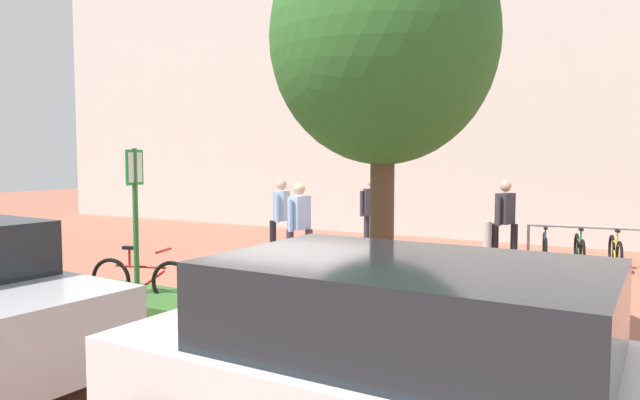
% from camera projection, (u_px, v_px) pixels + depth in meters
% --- Properties ---
extents(ground_plane, '(60.00, 60.00, 0.00)m').
position_uv_depth(ground_plane, '(292.00, 285.00, 9.99)').
color(ground_plane, '#9E5B47').
extents(building_facade, '(28.00, 1.20, 10.00)m').
position_uv_depth(building_facade, '(432.00, 56.00, 16.20)').
color(building_facade, silver).
rests_on(building_facade, ground).
extents(planter_strip, '(7.00, 1.10, 0.16)m').
position_uv_depth(planter_strip, '(179.00, 305.00, 8.32)').
color(planter_strip, '#336028').
rests_on(planter_strip, ground).
extents(tree_sidewalk, '(2.60, 2.60, 4.96)m').
position_uv_depth(tree_sidewalk, '(383.00, 41.00, 6.63)').
color(tree_sidewalk, brown).
rests_on(tree_sidewalk, ground).
extents(parking_sign_post, '(0.08, 0.36, 2.32)m').
position_uv_depth(parking_sign_post, '(135.00, 202.00, 8.61)').
color(parking_sign_post, '#2D7238').
rests_on(parking_sign_post, ground).
extents(bike_at_sign, '(1.64, 0.55, 0.86)m').
position_uv_depth(bike_at_sign, '(141.00, 280.00, 8.75)').
color(bike_at_sign, black).
rests_on(bike_at_sign, ground).
extents(bike_rack_cluster, '(2.65, 1.70, 0.83)m').
position_uv_depth(bike_rack_cluster, '(597.00, 250.00, 11.59)').
color(bike_rack_cluster, '#99999E').
rests_on(bike_rack_cluster, ground).
extents(bollard_steel, '(0.16, 0.16, 0.90)m').
position_uv_depth(bollard_steel, '(487.00, 244.00, 11.76)').
color(bollard_steel, '#ADADB2').
rests_on(bollard_steel, ground).
extents(person_suited_navy, '(0.49, 0.44, 1.72)m').
position_uv_depth(person_suited_navy, '(373.00, 210.00, 13.47)').
color(person_suited_navy, '#2D2D38').
rests_on(person_suited_navy, ground).
extents(person_shirt_white, '(0.43, 0.60, 1.72)m').
position_uv_depth(person_shirt_white, '(282.00, 214.00, 12.40)').
color(person_shirt_white, black).
rests_on(person_shirt_white, ground).
extents(person_casual_tan, '(0.48, 0.60, 1.72)m').
position_uv_depth(person_casual_tan, '(299.00, 222.00, 10.84)').
color(person_casual_tan, '#383342').
rests_on(person_casual_tan, ground).
extents(person_suited_dark, '(0.50, 0.59, 1.72)m').
position_uv_depth(person_suited_dark, '(505.00, 217.00, 11.74)').
color(person_suited_dark, black).
rests_on(person_suited_dark, ground).
extents(car_white_hatch, '(4.36, 2.15, 1.54)m').
position_uv_depth(car_white_hatch, '(429.00, 387.00, 3.63)').
color(car_white_hatch, silver).
rests_on(car_white_hatch, ground).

